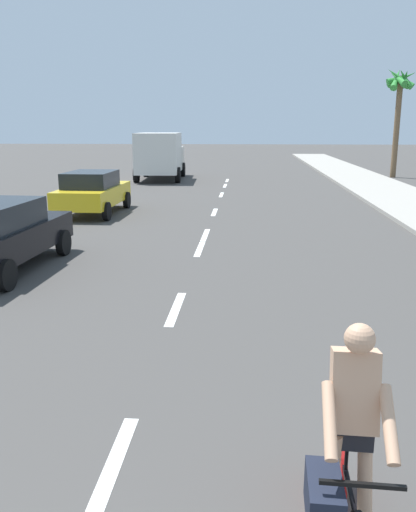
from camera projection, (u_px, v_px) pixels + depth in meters
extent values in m
plane|color=#423F3D|center=(215.00, 212.00, 20.06)|extent=(160.00, 160.00, 0.00)
cube|color=#9E998E|center=(416.00, 205.00, 21.40)|extent=(3.60, 80.00, 0.14)
cube|color=white|center=(111.00, 470.00, 4.98)|extent=(0.16, 1.80, 0.01)
cube|color=white|center=(176.00, 308.00, 9.39)|extent=(0.16, 1.80, 0.01)
cube|color=white|center=(200.00, 249.00, 13.99)|extent=(0.16, 1.80, 0.01)
cube|color=white|center=(205.00, 235.00, 15.79)|extent=(0.16, 1.80, 0.01)
cube|color=white|center=(214.00, 212.00, 19.98)|extent=(0.16, 1.80, 0.01)
cube|color=white|center=(221.00, 195.00, 25.09)|extent=(0.16, 1.80, 0.01)
cube|color=white|center=(225.00, 186.00, 28.96)|extent=(0.16, 1.80, 0.01)
cube|color=white|center=(227.00, 180.00, 31.76)|extent=(0.16, 1.80, 0.01)
cylinder|color=red|center=(339.00, 466.00, 4.51)|extent=(0.08, 0.66, 0.66)
cube|color=black|center=(349.00, 489.00, 3.96)|extent=(0.08, 0.95, 0.04)
cylinder|color=black|center=(347.00, 444.00, 4.10)|extent=(0.03, 0.03, 0.48)
cube|color=black|center=(362.00, 485.00, 3.44)|extent=(0.56, 0.05, 0.03)
cube|color=tan|center=(354.00, 390.00, 3.85)|extent=(0.35, 0.33, 0.63)
sphere|color=tan|center=(360.00, 339.00, 3.69)|extent=(0.22, 0.22, 0.22)
cube|color=black|center=(350.00, 427.00, 3.98)|extent=(0.33, 0.23, 0.28)
cube|color=black|center=(324.00, 499.00, 3.68)|extent=(0.26, 0.53, 0.32)
cylinder|color=tan|center=(365.00, 469.00, 3.99)|extent=(0.12, 0.32, 0.62)
cylinder|color=tan|center=(333.00, 467.00, 4.02)|extent=(0.12, 0.21, 0.63)
cylinder|color=tan|center=(389.00, 424.00, 3.60)|extent=(0.11, 0.49, 0.41)
cylinder|color=tan|center=(330.00, 420.00, 3.65)|extent=(0.11, 0.49, 0.41)
cylinder|color=black|center=(64.00, 243.00, 13.25)|extent=(0.20, 0.65, 0.64)
cylinder|color=black|center=(6.00, 275.00, 10.35)|extent=(0.20, 0.65, 0.64)
cube|color=gold|center=(93.00, 195.00, 19.54)|extent=(1.86, 4.32, 0.64)
cube|color=black|center=(91.00, 179.00, 19.19)|extent=(1.62, 2.26, 0.56)
cylinder|color=black|center=(83.00, 199.00, 21.12)|extent=(0.19, 0.64, 0.64)
cylinder|color=black|center=(127.00, 200.00, 20.97)|extent=(0.19, 0.64, 0.64)
cylinder|color=black|center=(56.00, 211.00, 18.30)|extent=(0.19, 0.64, 0.64)
cylinder|color=black|center=(107.00, 211.00, 18.14)|extent=(0.19, 0.64, 0.64)
cube|color=beige|center=(164.00, 158.00, 34.17)|extent=(2.51, 2.45, 1.40)
cube|color=silver|center=(159.00, 153.00, 31.16)|extent=(2.59, 4.27, 2.30)
cylinder|color=black|center=(146.00, 169.00, 34.26)|extent=(0.32, 0.91, 0.90)
cylinder|color=black|center=(183.00, 170.00, 34.19)|extent=(0.32, 0.91, 0.90)
cylinder|color=black|center=(136.00, 175.00, 30.47)|extent=(0.32, 0.91, 0.90)
cylinder|color=black|center=(178.00, 175.00, 30.40)|extent=(0.32, 0.91, 0.90)
cylinder|color=brown|center=(397.00, 128.00, 33.00)|extent=(0.35, 0.35, 6.19)
cone|color=#2D8433|center=(405.00, 78.00, 32.24)|extent=(0.67, 1.56, 1.23)
cone|color=#2D8433|center=(402.00, 79.00, 32.51)|extent=(1.76, 1.38, 1.13)
cone|color=#2D8433|center=(399.00, 79.00, 32.54)|extent=(1.60, 0.56, 0.86)
cone|color=#2D8433|center=(397.00, 79.00, 32.45)|extent=(1.15, 1.63, 1.68)
cone|color=#2D8433|center=(398.00, 78.00, 32.20)|extent=(1.07, 1.70, 1.34)
cone|color=#2D8433|center=(400.00, 78.00, 32.09)|extent=(1.74, 1.11, 1.53)
cone|color=#2D8433|center=(405.00, 78.00, 32.12)|extent=(1.44, 1.62, 1.38)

